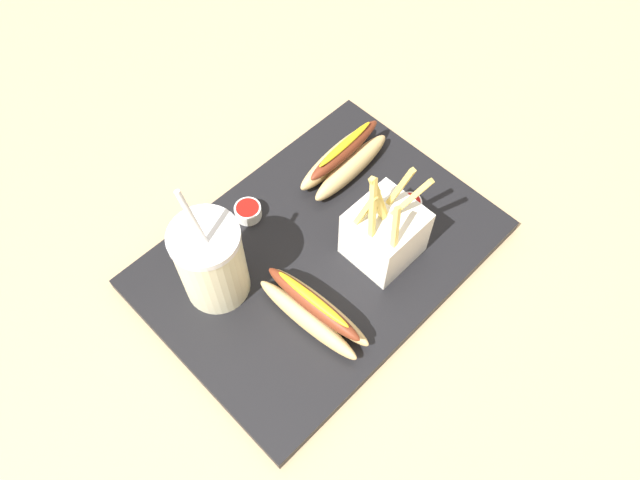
{
  "coord_description": "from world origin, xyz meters",
  "views": [
    {
      "loc": [
        0.31,
        0.31,
        0.77
      ],
      "look_at": [
        0.0,
        0.0,
        0.05
      ],
      "focal_mm": 34.05,
      "sensor_mm": 36.0,
      "label": 1
    }
  ],
  "objects_px": {
    "fries_basket": "(385,233)",
    "hot_dog_2": "(344,159)",
    "ketchup_cup_2": "(248,211)",
    "hot_dog_1": "(313,310)",
    "ketchup_cup_1": "(410,204)",
    "soda_cup": "(211,262)"
  },
  "relations": [
    {
      "from": "fries_basket",
      "to": "ketchup_cup_1",
      "type": "xyz_separation_m",
      "value": [
        -0.08,
        -0.02,
        -0.04
      ]
    },
    {
      "from": "fries_basket",
      "to": "hot_dog_1",
      "type": "distance_m",
      "value": 0.14
    },
    {
      "from": "ketchup_cup_1",
      "to": "ketchup_cup_2",
      "type": "distance_m",
      "value": 0.24
    },
    {
      "from": "hot_dog_1",
      "to": "hot_dog_2",
      "type": "xyz_separation_m",
      "value": [
        -0.21,
        -0.14,
        -0.0
      ]
    },
    {
      "from": "fries_basket",
      "to": "hot_dog_2",
      "type": "height_order",
      "value": "fries_basket"
    },
    {
      "from": "soda_cup",
      "to": "hot_dog_2",
      "type": "xyz_separation_m",
      "value": [
        -0.27,
        -0.02,
        -0.04
      ]
    },
    {
      "from": "hot_dog_2",
      "to": "ketchup_cup_1",
      "type": "bearing_deg",
      "value": 98.33
    },
    {
      "from": "fries_basket",
      "to": "hot_dog_2",
      "type": "xyz_separation_m",
      "value": [
        -0.07,
        -0.14,
        -0.02
      ]
    },
    {
      "from": "hot_dog_1",
      "to": "ketchup_cup_2",
      "type": "relative_size",
      "value": 4.31
    },
    {
      "from": "ketchup_cup_2",
      "to": "hot_dog_2",
      "type": "bearing_deg",
      "value": 165.8
    },
    {
      "from": "hot_dog_2",
      "to": "ketchup_cup_1",
      "type": "height_order",
      "value": "hot_dog_2"
    },
    {
      "from": "fries_basket",
      "to": "ketchup_cup_2",
      "type": "height_order",
      "value": "fries_basket"
    },
    {
      "from": "hot_dog_2",
      "to": "ketchup_cup_2",
      "type": "bearing_deg",
      "value": -14.2
    },
    {
      "from": "fries_basket",
      "to": "hot_dog_2",
      "type": "relative_size",
      "value": 0.99
    },
    {
      "from": "ketchup_cup_2",
      "to": "hot_dog_1",
      "type": "bearing_deg",
      "value": 75.34
    },
    {
      "from": "fries_basket",
      "to": "ketchup_cup_2",
      "type": "distance_m",
      "value": 0.21
    },
    {
      "from": "soda_cup",
      "to": "fries_basket",
      "type": "height_order",
      "value": "soda_cup"
    },
    {
      "from": "soda_cup",
      "to": "ketchup_cup_2",
      "type": "distance_m",
      "value": 0.13
    },
    {
      "from": "soda_cup",
      "to": "ketchup_cup_1",
      "type": "bearing_deg",
      "value": 160.48
    },
    {
      "from": "hot_dog_1",
      "to": "hot_dog_2",
      "type": "bearing_deg",
      "value": -145.33
    },
    {
      "from": "hot_dog_1",
      "to": "ketchup_cup_1",
      "type": "height_order",
      "value": "hot_dog_1"
    },
    {
      "from": "ketchup_cup_2",
      "to": "ketchup_cup_1",
      "type": "bearing_deg",
      "value": 138.2
    }
  ]
}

